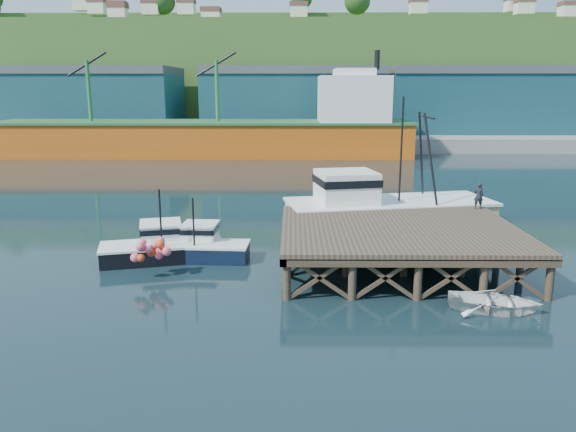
{
  "coord_description": "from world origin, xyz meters",
  "views": [
    {
      "loc": [
        0.06,
        -27.82,
        9.08
      ],
      "look_at": [
        -0.2,
        2.0,
        2.21
      ],
      "focal_mm": 35.0,
      "sensor_mm": 36.0,
      "label": 1
    }
  ],
  "objects_px": {
    "dockworker": "(479,196)",
    "boat_navy": "(198,246)",
    "dinghy": "(494,302)",
    "trawler": "(385,207)",
    "boat_black": "(162,246)"
  },
  "relations": [
    {
      "from": "dockworker",
      "to": "boat_navy",
      "type": "bearing_deg",
      "value": 15.69
    },
    {
      "from": "dockworker",
      "to": "trawler",
      "type": "bearing_deg",
      "value": -17.6
    },
    {
      "from": "dinghy",
      "to": "dockworker",
      "type": "distance_m",
      "value": 10.88
    },
    {
      "from": "boat_navy",
      "to": "boat_black",
      "type": "xyz_separation_m",
      "value": [
        -1.94,
        -0.12,
        0.03
      ]
    },
    {
      "from": "boat_black",
      "to": "trawler",
      "type": "distance_m",
      "value": 13.92
    },
    {
      "from": "dinghy",
      "to": "boat_navy",
      "type": "bearing_deg",
      "value": 77.63
    },
    {
      "from": "boat_navy",
      "to": "dockworker",
      "type": "bearing_deg",
      "value": 13.9
    },
    {
      "from": "dinghy",
      "to": "dockworker",
      "type": "xyz_separation_m",
      "value": [
        2.47,
        10.29,
        2.5
      ]
    },
    {
      "from": "boat_black",
      "to": "trawler",
      "type": "relative_size",
      "value": 0.51
    },
    {
      "from": "dinghy",
      "to": "dockworker",
      "type": "relative_size",
      "value": 2.45
    },
    {
      "from": "trawler",
      "to": "dinghy",
      "type": "height_order",
      "value": "trawler"
    },
    {
      "from": "dockworker",
      "to": "dinghy",
      "type": "bearing_deg",
      "value": 81.37
    },
    {
      "from": "boat_navy",
      "to": "trawler",
      "type": "distance_m",
      "value": 12.11
    },
    {
      "from": "trawler",
      "to": "dinghy",
      "type": "distance_m",
      "value": 12.74
    },
    {
      "from": "trawler",
      "to": "dinghy",
      "type": "xyz_separation_m",
      "value": [
        2.61,
        -12.39,
        -1.37
      ]
    }
  ]
}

